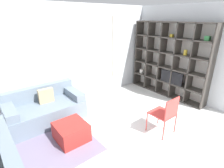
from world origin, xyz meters
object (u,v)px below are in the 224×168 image
at_px(folding_chair, 166,112).
at_px(shelving_unit, 169,60).
at_px(ottoman, 71,132).
at_px(couch_main, 45,109).

bearing_deg(folding_chair, shelving_unit, -146.08).
relative_size(shelving_unit, ottoman, 4.08).
height_order(couch_main, ottoman, couch_main).
bearing_deg(ottoman, shelving_unit, 2.74).
distance_m(shelving_unit, couch_main, 3.80).
bearing_deg(ottoman, couch_main, 97.84).
xyz_separation_m(couch_main, folding_chair, (1.78, -2.11, 0.22)).
bearing_deg(folding_chair, couch_main, -49.84).
bearing_deg(couch_main, ottoman, -82.16).
height_order(couch_main, folding_chair, folding_chair).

